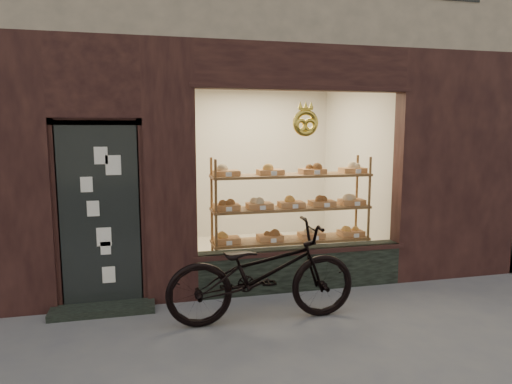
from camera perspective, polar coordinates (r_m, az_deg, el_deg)
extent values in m
plane|color=slate|center=(4.20, 9.54, -21.93)|extent=(90.00, 90.00, 0.00)
cube|color=black|center=(6.06, 5.60, -9.44)|extent=(2.70, 0.25, 0.55)
cube|color=black|center=(5.51, -18.91, -2.77)|extent=(0.90, 0.04, 2.15)
cube|color=black|center=(5.64, -18.56, -13.71)|extent=(1.15, 0.35, 0.08)
torus|color=yellow|center=(5.69, 6.20, 8.57)|extent=(0.33, 0.07, 0.33)
cube|color=#552B1C|center=(6.51, 4.32, -10.26)|extent=(2.20, 0.45, 0.04)
cube|color=#552B1C|center=(6.38, 4.37, -5.99)|extent=(2.20, 0.45, 0.03)
cube|color=#552B1C|center=(6.28, 4.41, -2.00)|extent=(2.20, 0.45, 0.04)
cube|color=#552B1C|center=(6.22, 4.46, 2.08)|extent=(2.20, 0.45, 0.04)
cylinder|color=#552B1C|center=(5.88, -5.00, -4.18)|extent=(0.04, 0.04, 1.70)
cylinder|color=#552B1C|center=(6.54, 13.89, -3.15)|extent=(0.04, 0.04, 1.70)
cylinder|color=#552B1C|center=(6.26, -5.53, -3.45)|extent=(0.04, 0.04, 1.70)
cylinder|color=#552B1C|center=(6.89, 12.40, -2.56)|extent=(0.04, 0.04, 1.70)
cube|color=#AD6F40|center=(6.15, -3.67, -6.00)|extent=(0.34, 0.24, 0.07)
sphere|color=gold|center=(6.13, -3.68, -5.22)|extent=(0.11, 0.11, 0.11)
cube|color=white|center=(5.98, -3.36, -6.41)|extent=(0.07, 0.01, 0.05)
cube|color=#AD6F40|center=(6.28, 1.76, -5.69)|extent=(0.34, 0.24, 0.07)
sphere|color=brown|center=(6.26, 1.76, -4.94)|extent=(0.11, 0.11, 0.11)
cube|color=white|center=(6.11, 2.22, -6.09)|extent=(0.08, 0.01, 0.05)
cube|color=#AD6F40|center=(6.46, 6.92, -5.36)|extent=(0.34, 0.24, 0.07)
sphere|color=tan|center=(6.44, 6.93, -4.62)|extent=(0.11, 0.11, 0.11)
cube|color=white|center=(6.29, 7.51, -5.73)|extent=(0.07, 0.01, 0.05)
cube|color=#AD6F40|center=(6.69, 11.76, -5.01)|extent=(0.34, 0.24, 0.07)
sphere|color=gold|center=(6.67, 11.78, -4.30)|extent=(0.11, 0.11, 0.11)
cube|color=white|center=(6.53, 12.45, -5.35)|extent=(0.08, 0.01, 0.05)
cube|color=#AD6F40|center=(6.06, -3.71, -1.86)|extent=(0.34, 0.24, 0.07)
sphere|color=brown|center=(6.05, -3.71, -1.07)|extent=(0.11, 0.11, 0.11)
cube|color=white|center=(5.88, -3.40, -2.16)|extent=(0.07, 0.01, 0.06)
cube|color=#AD6F40|center=(6.15, 0.43, -1.70)|extent=(0.34, 0.24, 0.07)
sphere|color=tan|center=(6.14, 0.43, -0.92)|extent=(0.11, 0.11, 0.11)
cube|color=white|center=(5.98, 0.86, -1.99)|extent=(0.07, 0.01, 0.06)
cube|color=#AD6F40|center=(6.27, 4.42, -1.53)|extent=(0.34, 0.24, 0.07)
sphere|color=gold|center=(6.26, 4.43, -0.76)|extent=(0.11, 0.11, 0.11)
cube|color=white|center=(6.10, 4.95, -1.81)|extent=(0.07, 0.01, 0.06)
cube|color=#AD6F40|center=(6.43, 8.24, -1.36)|extent=(0.34, 0.24, 0.07)
sphere|color=brown|center=(6.41, 8.25, -0.61)|extent=(0.11, 0.11, 0.11)
cube|color=white|center=(6.26, 8.87, -1.63)|extent=(0.07, 0.01, 0.06)
cube|color=#AD6F40|center=(6.61, 11.87, -1.20)|extent=(0.34, 0.24, 0.07)
sphere|color=tan|center=(6.59, 11.89, -0.47)|extent=(0.11, 0.11, 0.11)
cube|color=white|center=(6.44, 12.57, -1.45)|extent=(0.08, 0.01, 0.06)
cube|color=#AD6F40|center=(6.00, -3.75, 2.38)|extent=(0.34, 0.24, 0.07)
sphere|color=tan|center=(5.99, -3.75, 3.18)|extent=(0.11, 0.11, 0.11)
cube|color=white|center=(5.82, -3.43, 2.20)|extent=(0.07, 0.01, 0.06)
cube|color=#AD6F40|center=(6.13, 1.79, 2.51)|extent=(0.34, 0.24, 0.07)
sphere|color=gold|center=(6.12, 1.80, 3.30)|extent=(0.11, 0.11, 0.11)
cube|color=white|center=(5.95, 2.27, 2.34)|extent=(0.08, 0.01, 0.06)
cube|color=#AD6F40|center=(6.32, 7.05, 2.61)|extent=(0.34, 0.24, 0.07)
sphere|color=brown|center=(6.31, 7.07, 3.38)|extent=(0.11, 0.11, 0.11)
cube|color=white|center=(6.14, 7.66, 2.45)|extent=(0.07, 0.01, 0.06)
cube|color=#AD6F40|center=(6.55, 11.98, 2.69)|extent=(0.34, 0.24, 0.07)
sphere|color=tan|center=(6.54, 12.00, 3.43)|extent=(0.11, 0.11, 0.11)
cube|color=white|center=(6.38, 12.69, 2.54)|extent=(0.08, 0.01, 0.06)
imported|color=black|center=(4.99, 0.77, -10.04)|extent=(2.08, 0.76, 1.09)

